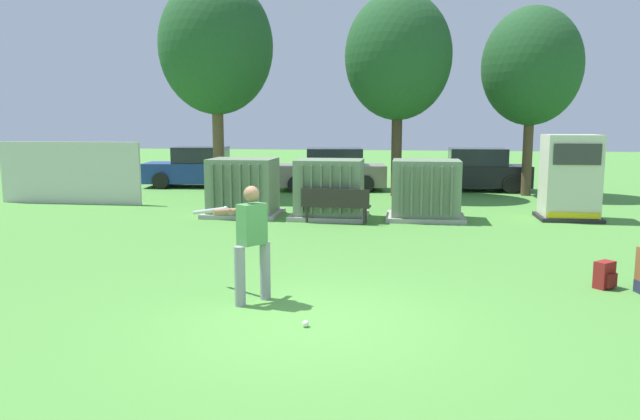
# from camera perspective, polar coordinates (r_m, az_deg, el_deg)

# --- Properties ---
(ground_plane) EXTENTS (96.00, 96.00, 0.00)m
(ground_plane) POSITION_cam_1_polar(r_m,az_deg,el_deg) (8.33, -0.79, -10.39)
(ground_plane) COLOR #51933D
(fence_panel) EXTENTS (4.80, 0.12, 2.00)m
(fence_panel) POSITION_cam_1_polar(r_m,az_deg,el_deg) (21.34, -22.33, 3.23)
(fence_panel) COLOR beige
(fence_panel) RESTS_ON ground
(transformer_west) EXTENTS (2.10, 1.70, 1.62)m
(transformer_west) POSITION_cam_1_polar(r_m,az_deg,el_deg) (17.35, -7.19, 2.05)
(transformer_west) COLOR #9E9B93
(transformer_west) RESTS_ON ground
(transformer_mid_west) EXTENTS (2.10, 1.70, 1.62)m
(transformer_mid_west) POSITION_cam_1_polar(r_m,az_deg,el_deg) (16.79, 0.90, 1.91)
(transformer_mid_west) COLOR #9E9B93
(transformer_mid_west) RESTS_ON ground
(transformer_mid_east) EXTENTS (2.10, 1.70, 1.62)m
(transformer_mid_east) POSITION_cam_1_polar(r_m,az_deg,el_deg) (16.84, 9.85, 1.80)
(transformer_mid_east) COLOR #9E9B93
(transformer_mid_east) RESTS_ON ground
(generator_enclosure) EXTENTS (1.60, 1.40, 2.30)m
(generator_enclosure) POSITION_cam_1_polar(r_m,az_deg,el_deg) (17.87, 22.30, 2.80)
(generator_enclosure) COLOR #262626
(generator_enclosure) RESTS_ON ground
(park_bench) EXTENTS (1.82, 0.52, 0.92)m
(park_bench) POSITION_cam_1_polar(r_m,az_deg,el_deg) (15.97, 1.47, 0.65)
(park_bench) COLOR #2D2823
(park_bench) RESTS_ON ground
(batter) EXTENTS (1.43, 1.17, 1.74)m
(batter) POSITION_cam_1_polar(r_m,az_deg,el_deg) (9.04, -6.59, -2.55)
(batter) COLOR gray
(batter) RESTS_ON ground
(sports_ball) EXTENTS (0.09, 0.09, 0.09)m
(sports_ball) POSITION_cam_1_polar(r_m,az_deg,el_deg) (8.12, -1.36, -10.56)
(sports_ball) COLOR white
(sports_ball) RESTS_ON ground
(backpack) EXTENTS (0.38, 0.37, 0.44)m
(backpack) POSITION_cam_1_polar(r_m,az_deg,el_deg) (10.87, 25.07, -5.54)
(backpack) COLOR maroon
(backpack) RESTS_ON ground
(tree_left) EXTENTS (3.98, 3.98, 7.61)m
(tree_left) POSITION_cam_1_polar(r_m,az_deg,el_deg) (22.37, -9.68, 14.78)
(tree_left) COLOR brown
(tree_left) RESTS_ON ground
(tree_center_left) EXTENTS (3.71, 3.71, 7.09)m
(tree_center_left) POSITION_cam_1_polar(r_m,az_deg,el_deg) (22.01, 7.31, 14.01)
(tree_center_left) COLOR #4C3828
(tree_center_left) RESTS_ON ground
(tree_center_right) EXTENTS (3.46, 3.46, 6.62)m
(tree_center_right) POSITION_cam_1_polar(r_m,az_deg,el_deg) (23.15, 19.17, 12.53)
(tree_center_right) COLOR brown
(tree_center_right) RESTS_ON ground
(parked_car_leftmost) EXTENTS (4.39, 2.35, 1.62)m
(parked_car_leftmost) POSITION_cam_1_polar(r_m,az_deg,el_deg) (25.33, -11.27, 3.85)
(parked_car_leftmost) COLOR navy
(parked_car_leftmost) RESTS_ON ground
(parked_car_left_of_center) EXTENTS (4.40, 2.37, 1.62)m
(parked_car_left_of_center) POSITION_cam_1_polar(r_m,az_deg,el_deg) (23.63, 1.08, 3.70)
(parked_car_left_of_center) COLOR gray
(parked_car_left_of_center) RESTS_ON ground
(parked_car_right_of_center) EXTENTS (4.23, 1.97, 1.62)m
(parked_car_right_of_center) POSITION_cam_1_polar(r_m,az_deg,el_deg) (24.25, 14.19, 3.56)
(parked_car_right_of_center) COLOR black
(parked_car_right_of_center) RESTS_ON ground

